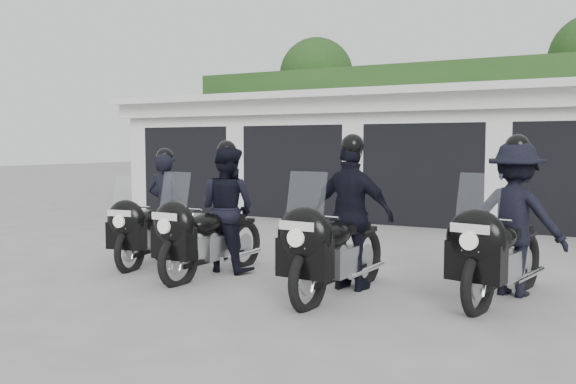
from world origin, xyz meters
The scene contains 7 objects.
ground centered at (0.00, 0.00, 0.00)m, with size 80.00×80.00×0.00m, color gray.
garage_block centered at (0.00, 8.06, 1.42)m, with size 16.40×6.80×2.96m.
background_vegetation centered at (0.37, 12.92, 2.77)m, with size 20.00×3.90×5.80m.
police_bike_a centered at (-2.40, -0.24, 0.69)m, with size 0.77×2.01×1.75m.
police_bike_b centered at (-1.15, -0.43, 0.79)m, with size 0.88×2.14×1.86m.
police_bike_c centered at (0.78, -0.63, 0.82)m, with size 1.09×2.23×1.94m.
police_bike_d centered at (2.53, 0.02, 0.82)m, with size 1.25×2.19×1.93m.
Camera 1 is at (3.52, -7.23, 1.75)m, focal length 38.00 mm.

